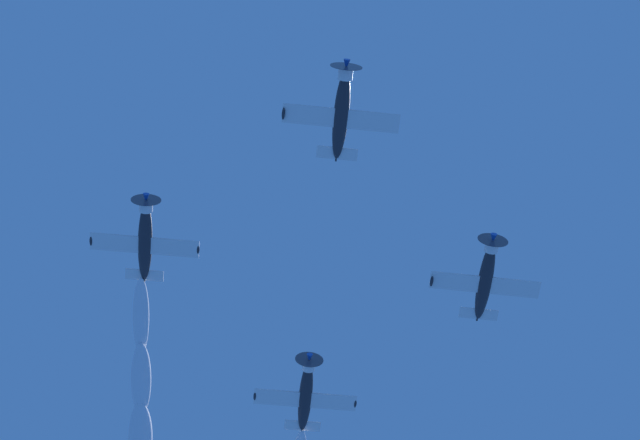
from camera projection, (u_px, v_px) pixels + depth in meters
name	position (u px, v px, depth m)	size (l,w,h in m)	color
airplane_lead	(341.00, 112.00, 73.03)	(7.60, 7.50, 2.52)	#232328
airplane_left_wingman	(485.00, 279.00, 77.89)	(7.60, 7.48, 2.56)	#232328
airplane_right_wingman	(145.00, 239.00, 78.97)	(7.60, 7.47, 2.47)	#232328
airplane_slot_tail	(306.00, 394.00, 83.62)	(7.60, 7.47, 2.47)	#232328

